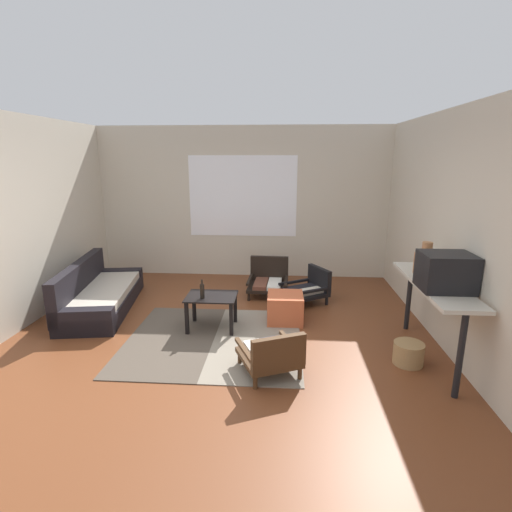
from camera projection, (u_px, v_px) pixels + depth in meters
The scene contains 15 objects.
ground_plane at pixel (217, 351), 4.49m from camera, with size 7.80×7.80×0.00m, color brown.
far_wall_with_window at pixel (243, 203), 7.11m from camera, with size 5.60×0.13×2.70m.
side_wall_right at pixel (460, 233), 4.27m from camera, with size 0.12×6.60×2.70m, color beige.
area_rug at pixel (214, 340), 4.74m from camera, with size 2.09×1.93×0.01m.
couch at pixel (99, 295), 5.68m from camera, with size 1.06×2.05×0.70m.
coffee_table at pixel (212, 303), 4.99m from camera, with size 0.64×0.49×0.45m.
armchair_by_window at pixel (268, 279), 6.30m from camera, with size 0.65×0.64×0.58m.
armchair_striped_foreground at pixel (271, 354), 3.94m from camera, with size 0.74×0.76×0.51m.
armchair_corner at pixel (308, 288), 5.94m from camera, with size 0.79×0.76×0.53m.
ottoman_orange at pixel (285, 308), 5.25m from camera, with size 0.47×0.47×0.38m, color #BC5633.
console_shelf at pixel (434, 291), 4.15m from camera, with size 0.44×1.61×0.88m.
crt_television at pixel (446, 272), 3.85m from camera, with size 0.49×0.42×0.37m.
clay_vase at pixel (426, 262), 4.41m from camera, with size 0.26×0.26×0.36m.
glass_bottle at pixel (202, 291), 4.86m from camera, with size 0.06×0.06×0.24m.
wicker_basket at pixel (408, 353), 4.18m from camera, with size 0.32×0.32×0.24m, color #9E7A4C.
Camera 1 is at (0.73, -4.04, 2.16)m, focal length 27.44 mm.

